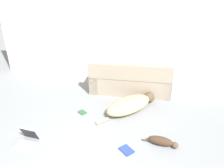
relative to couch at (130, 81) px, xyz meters
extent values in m
cube|color=silver|center=(-0.38, 0.64, 1.12)|extent=(6.67, 0.06, 2.79)
cube|color=tan|center=(0.00, 0.03, -0.05)|extent=(1.92, 0.87, 0.44)
cube|color=tan|center=(0.01, -0.30, 0.35)|extent=(1.90, 0.21, 0.35)
cube|color=tan|center=(0.84, 0.07, 0.02)|extent=(0.23, 0.80, 0.58)
cube|color=tan|center=(-0.85, 0.00, 0.02)|extent=(0.23, 0.80, 0.58)
ellipsoid|color=tan|center=(0.08, -0.92, -0.13)|extent=(1.09, 1.15, 0.28)
sphere|color=brown|center=(0.48, -0.46, -0.16)|extent=(0.34, 0.34, 0.24)
cylinder|color=tan|center=(-0.36, -1.43, -0.24)|extent=(0.22, 0.24, 0.06)
ellipsoid|color=#473323|center=(0.74, -1.84, -0.20)|extent=(0.44, 0.21, 0.15)
sphere|color=brown|center=(0.97, -1.88, -0.22)|extent=(0.12, 0.12, 0.11)
cylinder|color=#473323|center=(0.48, -1.80, -0.26)|extent=(0.11, 0.04, 0.02)
cube|color=#B7B7BC|center=(-1.46, -2.34, -0.27)|extent=(0.33, 0.28, 0.02)
cube|color=#B7B7BC|center=(-1.45, -2.16, -0.14)|extent=(0.32, 0.14, 0.24)
cube|color=black|center=(-1.45, -2.17, -0.14)|extent=(0.29, 0.12, 0.22)
cube|color=#28428E|center=(0.20, -2.10, -0.26)|extent=(0.27, 0.27, 0.02)
cube|color=#2D663D|center=(-0.85, -1.18, -0.26)|extent=(0.20, 0.19, 0.02)
camera|label=1|loc=(0.51, -4.80, 2.22)|focal=35.00mm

